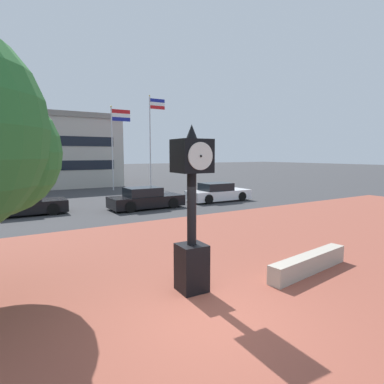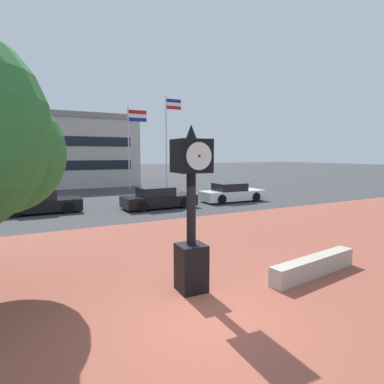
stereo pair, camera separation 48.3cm
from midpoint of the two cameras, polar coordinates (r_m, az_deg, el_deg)
The scene contains 11 objects.
ground_plane at distance 6.92m, azimuth 4.13°, elevation -21.17°, with size 200.00×200.00×0.00m, color #38383A.
plaza_brick_paving at distance 9.01m, azimuth -4.92°, elevation -14.35°, with size 44.00×13.15×0.01m, color brown.
planter_wall at distance 9.53m, azimuth 22.24°, elevation -12.07°, with size 3.20×0.40×0.50m, color #ADA393.
street_clock at distance 7.46m, azimuth 1.71°, elevation -3.41°, with size 0.79×0.88×3.91m.
car_street_near at distance 19.50m, azimuth -24.63°, elevation -1.78°, with size 4.16×1.92×1.28m.
car_street_far at distance 19.52m, azimuth -5.30°, elevation -1.18°, with size 4.42×1.93×1.28m.
car_street_distant at distance 22.36m, azimuth 7.65°, elevation -0.21°, with size 4.51×1.97×1.28m.
flagpole_primary at distance 30.20m, azimuth -10.28°, elevation 9.20°, with size 1.83×0.14×7.54m.
flagpole_secondary at distance 31.56m, azimuth -3.86°, elevation 10.27°, with size 1.66×0.14×8.80m.
civic_building at distance 37.86m, azimuth -27.37°, elevation 6.50°, with size 21.33×13.21×7.18m.
street_lamp_post at distance 24.78m, azimuth -29.57°, elevation 7.31°, with size 0.36×0.36×6.30m.
Camera 2 is at (-3.08, -5.29, 3.23)m, focal length 30.07 mm.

